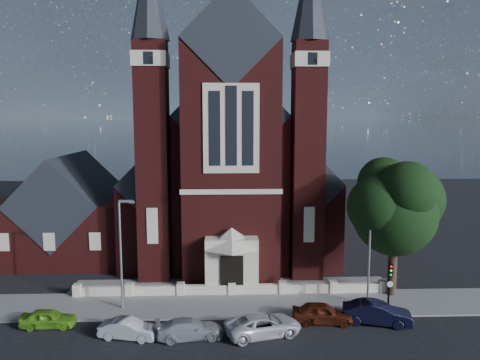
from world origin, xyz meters
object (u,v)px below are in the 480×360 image
(church, at_px, (229,169))
(car_silver_a, at_px, (129,329))
(parish_hall, at_px, (71,216))
(street_tree, at_px, (398,209))
(car_lime_van, at_px, (48,318))
(car_dark_red, at_px, (322,313))
(car_white_suv, at_px, (263,325))
(traffic_signal, at_px, (390,280))
(car_navy, at_px, (377,313))
(street_lamp_right, at_px, (371,246))
(car_silver_b, at_px, (190,329))
(street_lamp_left, at_px, (122,248))

(church, xyz_separation_m, car_silver_a, (-6.65, -23.45, -7.58))
(church, xyz_separation_m, parish_hall, (-16.00, -4.94, -4.17))
(church, xyz_separation_m, street_tree, (12.60, -17.23, -1.23))
(car_lime_van, distance_m, car_dark_red, 18.36)
(car_white_suv, bearing_deg, traffic_signal, -88.38)
(street_tree, height_order, car_silver_a, street_tree)
(car_silver_a, bearing_deg, car_navy, -73.45)
(street_lamp_right, distance_m, car_dark_red, 6.23)
(street_lamp_right, height_order, car_dark_red, street_lamp_right)
(parish_hall, relative_size, car_silver_b, 2.88)
(car_silver_b, xyz_separation_m, car_white_suv, (4.68, 0.26, 0.07))
(car_silver_a, distance_m, car_dark_red, 12.83)
(street_lamp_right, height_order, car_lime_van, street_lamp_right)
(street_lamp_right, distance_m, car_white_suv, 10.08)
(traffic_signal, bearing_deg, church, 118.20)
(car_dark_red, height_order, car_navy, car_navy)
(street_lamp_left, bearing_deg, car_lime_van, -148.12)
(parish_hall, distance_m, street_lamp_left, 16.18)
(street_lamp_right, bearing_deg, car_lime_van, -173.04)
(street_lamp_left, xyz_separation_m, car_navy, (17.61, -2.98, -3.84))
(church, relative_size, traffic_signal, 8.72)
(street_lamp_right, bearing_deg, parish_hall, 151.78)
(parish_hall, bearing_deg, traffic_signal, -29.98)
(street_lamp_right, relative_size, traffic_signal, 2.02)
(street_lamp_left, bearing_deg, car_white_suv, -24.01)
(church, relative_size, car_dark_red, 8.50)
(street_lamp_left, height_order, car_lime_van, street_lamp_left)
(car_white_suv, height_order, car_dark_red, car_dark_red)
(parish_hall, bearing_deg, street_lamp_left, -59.98)
(car_white_suv, bearing_deg, car_lime_van, 68.02)
(street_lamp_left, relative_size, car_white_suv, 1.65)
(parish_hall, bearing_deg, car_lime_van, -77.55)
(parish_hall, relative_size, street_tree, 1.14)
(traffic_signal, relative_size, car_navy, 0.87)
(traffic_signal, bearing_deg, car_dark_red, -167.06)
(street_lamp_right, xyz_separation_m, car_lime_van, (-22.39, -2.73, -3.99))
(car_white_suv, bearing_deg, car_silver_b, 77.73)
(church, xyz_separation_m, street_lamp_left, (-7.91, -18.94, -3.59))
(car_silver_a, height_order, car_silver_b, car_silver_b)
(street_lamp_left, xyz_separation_m, car_silver_b, (5.12, -4.62, -3.98))
(street_tree, xyz_separation_m, traffic_signal, (-1.60, -3.28, -4.38))
(car_silver_a, bearing_deg, car_dark_red, -70.74)
(street_tree, relative_size, car_white_suv, 2.18)
(church, distance_m, car_dark_red, 23.70)
(street_lamp_right, xyz_separation_m, traffic_signal, (0.91, -1.57, -2.02))
(parish_hall, xyz_separation_m, car_silver_b, (13.21, -18.62, -3.40))
(street_lamp_left, relative_size, traffic_signal, 2.02)
(car_lime_van, xyz_separation_m, car_white_suv, (14.20, -1.63, 0.07))
(street_lamp_right, height_order, traffic_signal, street_lamp_right)
(street_tree, distance_m, car_lime_van, 26.08)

